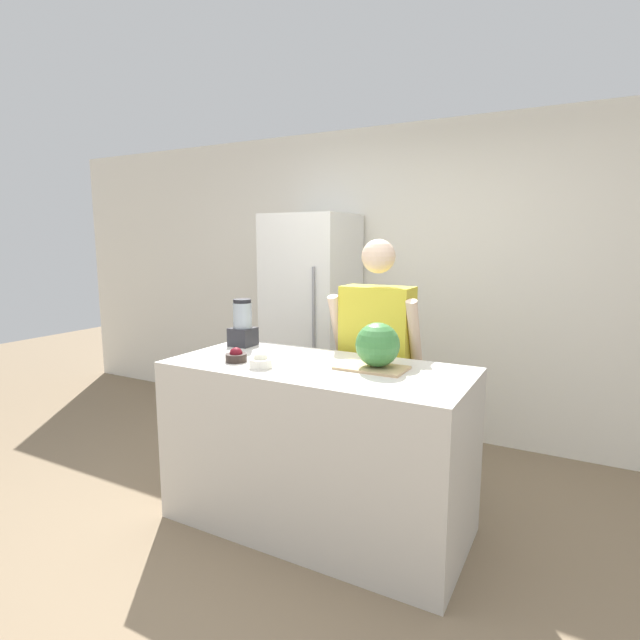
% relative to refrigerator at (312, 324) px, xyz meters
% --- Properties ---
extents(ground_plane, '(14.00, 14.00, 0.00)m').
position_rel_refrigerator_xyz_m(ground_plane, '(0.79, -1.74, -0.93)').
color(ground_plane, '#7F6B51').
extents(wall_back, '(8.00, 0.06, 2.60)m').
position_rel_refrigerator_xyz_m(wall_back, '(0.79, 0.37, 0.37)').
color(wall_back, white).
rests_on(wall_back, ground_plane).
extents(counter_island, '(1.71, 0.78, 0.96)m').
position_rel_refrigerator_xyz_m(counter_island, '(0.79, -1.35, -0.46)').
color(counter_island, beige).
rests_on(counter_island, ground_plane).
extents(refrigerator, '(0.69, 0.67, 1.87)m').
position_rel_refrigerator_xyz_m(refrigerator, '(0.00, 0.00, 0.00)').
color(refrigerator, white).
rests_on(refrigerator, ground_plane).
extents(person, '(0.60, 0.26, 1.66)m').
position_rel_refrigerator_xyz_m(person, '(0.92, -0.77, -0.09)').
color(person, '#4C608C').
rests_on(person, ground_plane).
extents(cutting_board, '(0.37, 0.23, 0.01)m').
position_rel_refrigerator_xyz_m(cutting_board, '(1.10, -1.28, 0.03)').
color(cutting_board, tan).
rests_on(cutting_board, counter_island).
extents(watermelon, '(0.24, 0.24, 0.24)m').
position_rel_refrigerator_xyz_m(watermelon, '(1.12, -1.27, 0.16)').
color(watermelon, '#3D7F3D').
rests_on(watermelon, cutting_board).
extents(bowl_cherries, '(0.12, 0.12, 0.08)m').
position_rel_refrigerator_xyz_m(bowl_cherries, '(0.35, -1.50, 0.06)').
color(bowl_cherries, '#2D231E').
rests_on(bowl_cherries, counter_island).
extents(bowl_cream, '(0.13, 0.13, 0.09)m').
position_rel_refrigerator_xyz_m(bowl_cream, '(0.55, -1.55, 0.06)').
color(bowl_cream, white).
rests_on(bowl_cream, counter_island).
extents(blender, '(0.15, 0.15, 0.31)m').
position_rel_refrigerator_xyz_m(blender, '(0.11, -1.12, 0.16)').
color(blender, '#28282D').
rests_on(blender, counter_island).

